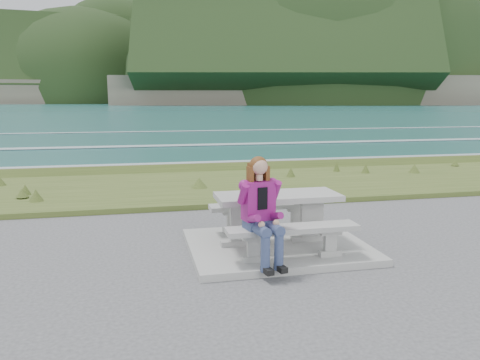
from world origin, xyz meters
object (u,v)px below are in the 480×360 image
(bench_seaward, at_px, (265,210))
(seated_woman, at_px, (263,226))
(bench_landward, at_px, (293,233))
(picnic_table, at_px, (278,205))

(bench_seaward, height_order, seated_woman, seated_woman)
(bench_landward, bearing_deg, bench_seaward, 90.00)
(picnic_table, xyz_separation_m, bench_seaward, (0.00, 0.70, -0.23))
(picnic_table, xyz_separation_m, bench_landward, (0.00, -0.70, -0.23))
(picnic_table, height_order, bench_seaward, picnic_table)
(seated_woman, bearing_deg, bench_landward, 5.10)
(picnic_table, xyz_separation_m, seated_woman, (-0.44, -0.83, -0.07))
(picnic_table, relative_size, bench_landward, 1.00)
(bench_landward, bearing_deg, picnic_table, 90.00)
(bench_seaward, bearing_deg, picnic_table, -90.00)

